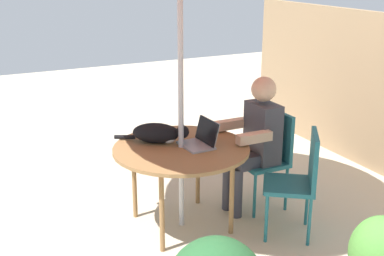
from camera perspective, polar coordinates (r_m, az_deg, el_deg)
The scene contains 7 objects.
ground_plane at distance 4.47m, azimuth -1.17°, elevation -10.88°, with size 14.00×14.00×0.00m, color #BCAD93.
patio_table at distance 4.18m, azimuth -1.23°, elevation -2.82°, with size 1.14×1.14×0.72m.
chair_occupied at distance 4.65m, azimuth 8.79°, elevation -2.67°, with size 0.40×0.40×0.90m.
chair_empty at distance 4.18m, azimuth 12.19°, elevation -5.33°, with size 0.56×0.56×0.90m.
person_seated at distance 4.51m, azimuth 7.24°, elevation -0.99°, with size 0.48×0.48×1.24m.
laptop at distance 4.17m, azimuth 1.10°, elevation -1.16°, with size 0.31×0.27×0.21m.
cat at distance 4.24m, azimuth -3.78°, elevation -0.60°, with size 0.43×0.55×0.17m.
Camera 1 is at (3.54, -1.63, 2.19)m, focal length 47.00 mm.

